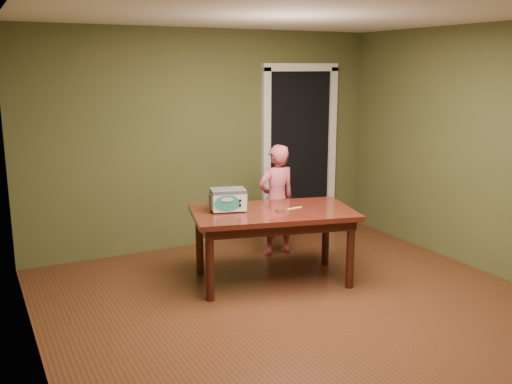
{
  "coord_description": "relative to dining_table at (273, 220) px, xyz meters",
  "views": [
    {
      "loc": [
        -2.6,
        -3.87,
        2.15
      ],
      "look_at": [
        -0.1,
        1.0,
        0.95
      ],
      "focal_mm": 40.0,
      "sensor_mm": 36.0,
      "label": 1
    }
  ],
  "objects": [
    {
      "name": "dining_table",
      "position": [
        0.0,
        0.0,
        0.0
      ],
      "size": [
        1.77,
        1.26,
        0.75
      ],
      "rotation": [
        0.0,
        0.0,
        -0.24
      ],
      "color": "#3E160E",
      "rests_on": "floor"
    },
    {
      "name": "floor",
      "position": [
        -0.08,
        -0.98,
        -0.65
      ],
      "size": [
        5.0,
        5.0,
        0.0
      ],
      "primitive_type": "plane",
      "color": "#562D18",
      "rests_on": "ground"
    },
    {
      "name": "room_shell",
      "position": [
        -0.08,
        -0.98,
        1.06
      ],
      "size": [
        4.52,
        5.02,
        2.61
      ],
      "color": "brown",
      "rests_on": "ground"
    },
    {
      "name": "doorway",
      "position": [
        1.22,
        1.8,
        0.41
      ],
      "size": [
        1.1,
        0.66,
        2.25
      ],
      "color": "black",
      "rests_on": "ground"
    },
    {
      "name": "child",
      "position": [
        0.46,
        0.74,
        -0.0
      ],
      "size": [
        0.48,
        0.33,
        1.3
      ],
      "primitive_type": "imported",
      "rotation": [
        0.0,
        0.0,
        3.18
      ],
      "color": "#CD5469",
      "rests_on": "floor"
    },
    {
      "name": "baking_pan",
      "position": [
        0.05,
        -0.07,
        0.11
      ],
      "size": [
        0.1,
        0.1,
        0.02
      ],
      "color": "silver",
      "rests_on": "dining_table"
    },
    {
      "name": "spatula",
      "position": [
        0.23,
        -0.04,
        0.1
      ],
      "size": [
        0.18,
        0.05,
        0.01
      ],
      "primitive_type": "cube",
      "rotation": [
        0.0,
        0.0,
        0.14
      ],
      "color": "#FFD76E",
      "rests_on": "dining_table"
    },
    {
      "name": "toy_oven",
      "position": [
        -0.41,
        0.18,
        0.22
      ],
      "size": [
        0.4,
        0.32,
        0.22
      ],
      "rotation": [
        0.0,
        0.0,
        -0.26
      ],
      "color": "#4C4F54",
      "rests_on": "dining_table"
    }
  ]
}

